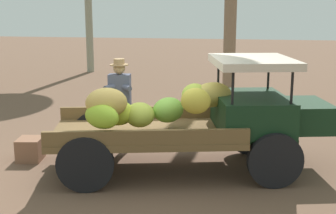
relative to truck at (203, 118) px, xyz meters
name	(u,v)px	position (x,y,z in m)	size (l,w,h in m)	color
ground_plane	(145,171)	(-0.94, -0.18, -0.90)	(60.00, 60.00, 0.00)	brown
truck	(203,118)	(0.00, 0.00, 0.00)	(4.65, 2.53, 1.86)	black
farmer	(120,99)	(-1.64, 0.93, 0.07)	(0.52, 0.48, 1.72)	#BEB79D
wooden_crate	(30,149)	(-3.05, 0.05, -0.71)	(0.46, 0.41, 0.39)	#8B5D44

